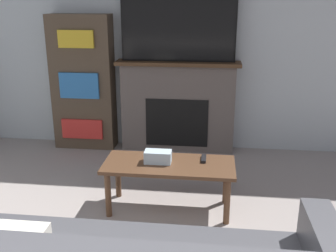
{
  "coord_description": "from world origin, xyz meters",
  "views": [
    {
      "loc": [
        0.31,
        -0.8,
        1.73
      ],
      "look_at": [
        -0.06,
        2.36,
        0.68
      ],
      "focal_mm": 42.0,
      "sensor_mm": 36.0,
      "label": 1
    }
  ],
  "objects": [
    {
      "name": "wall_back",
      "position": [
        0.0,
        3.7,
        1.35
      ],
      "size": [
        6.39,
        0.06,
        2.7
      ],
      "color": "silver",
      "rests_on": "ground_plane"
    },
    {
      "name": "remote_control",
      "position": [
        0.25,
        2.26,
        0.43
      ],
      "size": [
        0.04,
        0.15,
        0.02
      ],
      "color": "black",
      "rests_on": "coffee_table"
    },
    {
      "name": "bookshelf",
      "position": [
        -1.19,
        3.54,
        0.77
      ],
      "size": [
        0.71,
        0.29,
        1.55
      ],
      "color": "#4C3D2D",
      "rests_on": "ground_plane"
    },
    {
      "name": "coffee_table",
      "position": [
        -0.03,
        2.15,
        0.36
      ],
      "size": [
        1.08,
        0.46,
        0.42
      ],
      "color": "brown",
      "rests_on": "ground_plane"
    },
    {
      "name": "fireplace",
      "position": [
        -0.09,
        3.56,
        0.53
      ],
      "size": [
        1.39,
        0.28,
        1.05
      ],
      "color": "#605651",
      "rests_on": "ground_plane"
    },
    {
      "name": "tissue_box",
      "position": [
        -0.12,
        2.16,
        0.47
      ],
      "size": [
        0.22,
        0.12,
        0.1
      ],
      "color": "silver",
      "rests_on": "coffee_table"
    },
    {
      "name": "tv",
      "position": [
        -0.09,
        3.54,
        1.43
      ],
      "size": [
        1.25,
        0.03,
        0.77
      ],
      "color": "black",
      "rests_on": "fireplace"
    }
  ]
}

